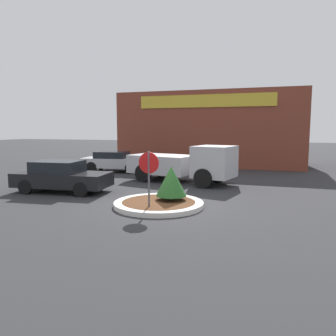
# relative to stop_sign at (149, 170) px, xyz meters

# --- Properties ---
(ground_plane) EXTENTS (120.00, 120.00, 0.00)m
(ground_plane) POSITION_rel_stop_sign_xyz_m (0.07, 0.79, -1.45)
(ground_plane) COLOR #2D2D30
(traffic_island) EXTENTS (3.34, 3.34, 0.18)m
(traffic_island) POSITION_rel_stop_sign_xyz_m (0.07, 0.79, -1.37)
(traffic_island) COLOR silver
(traffic_island) RESTS_ON ground_plane
(stop_sign) EXTENTS (0.74, 0.07, 2.10)m
(stop_sign) POSITION_rel_stop_sign_xyz_m (0.00, 0.00, 0.00)
(stop_sign) COLOR #4C4C51
(stop_sign) RESTS_ON ground_plane
(island_shrub) EXTENTS (1.17, 1.17, 1.29)m
(island_shrub) POSITION_rel_stop_sign_xyz_m (0.41, 1.25, -0.55)
(island_shrub) COLOR brown
(island_shrub) RESTS_ON traffic_island
(utility_truck) EXTENTS (6.04, 3.20, 2.01)m
(utility_truck) POSITION_rel_stop_sign_xyz_m (-0.46, 6.21, -0.43)
(utility_truck) COLOR #B2B2B7
(utility_truck) RESTS_ON ground_plane
(storefront_building) EXTENTS (14.04, 6.07, 5.63)m
(storefront_building) POSITION_rel_stop_sign_xyz_m (-0.82, 15.95, 1.37)
(storefront_building) COLOR brown
(storefront_building) RESTS_ON ground_plane
(parked_sedan_silver) EXTENTS (4.46, 2.32, 1.35)m
(parked_sedan_silver) POSITION_rel_stop_sign_xyz_m (-6.06, 9.02, -0.74)
(parked_sedan_silver) COLOR #B7B7BC
(parked_sedan_silver) RESTS_ON ground_plane
(parked_sedan_black) EXTENTS (4.43, 2.25, 1.42)m
(parked_sedan_black) POSITION_rel_stop_sign_xyz_m (-5.09, 2.02, -0.74)
(parked_sedan_black) COLOR black
(parked_sedan_black) RESTS_ON ground_plane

